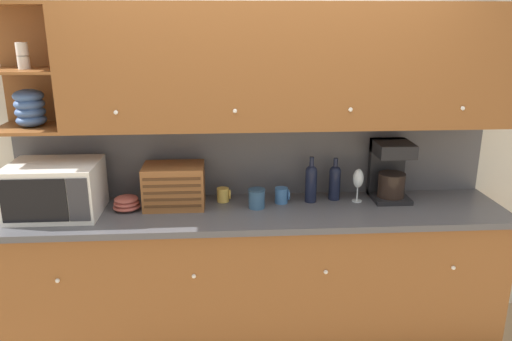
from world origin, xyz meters
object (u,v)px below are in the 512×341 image
(bowl_stack_on_counter, at_px, (126,203))
(bread_box, at_px, (174,186))
(storage_canister, at_px, (256,198))
(wine_bottle, at_px, (311,182))
(mug_blue_second, at_px, (223,195))
(coffee_maker, at_px, (390,170))
(microwave, at_px, (55,189))
(wine_glass, at_px, (358,179))
(second_wine_bottle, at_px, (335,181))
(mug, at_px, (282,195))

(bowl_stack_on_counter, xyz_separation_m, bread_box, (0.30, 0.05, 0.09))
(storage_canister, bearing_deg, wine_bottle, 13.94)
(bowl_stack_on_counter, xyz_separation_m, storage_canister, (0.83, -0.02, 0.02))
(mug_blue_second, height_order, coffee_maker, coffee_maker)
(storage_canister, bearing_deg, mug_blue_second, 147.92)
(microwave, relative_size, storage_canister, 4.26)
(microwave, distance_m, bowl_stack_on_counter, 0.44)
(mug_blue_second, relative_size, storage_canister, 0.73)
(bread_box, height_order, wine_glass, bread_box)
(second_wine_bottle, height_order, coffee_maker, coffee_maker)
(second_wine_bottle, relative_size, wine_glass, 1.27)
(coffee_maker, bearing_deg, microwave, -176.07)
(bowl_stack_on_counter, xyz_separation_m, wine_glass, (1.51, 0.06, 0.11))
(wine_bottle, distance_m, second_wine_bottle, 0.17)
(bowl_stack_on_counter, distance_m, coffee_maker, 1.75)
(bowl_stack_on_counter, bearing_deg, mug, 3.41)
(bread_box, bearing_deg, bowl_stack_on_counter, -170.97)
(wine_bottle, relative_size, second_wine_bottle, 1.07)
(bread_box, bearing_deg, second_wine_bottle, 3.11)
(wine_glass, relative_size, coffee_maker, 0.57)
(bread_box, height_order, coffee_maker, coffee_maker)
(wine_bottle, height_order, second_wine_bottle, wine_bottle)
(coffee_maker, bearing_deg, second_wine_bottle, 179.99)
(bowl_stack_on_counter, bearing_deg, wine_bottle, 3.46)
(wine_bottle, bearing_deg, bowl_stack_on_counter, -176.54)
(storage_canister, xyz_separation_m, coffee_maker, (0.91, 0.13, 0.14))
(storage_canister, bearing_deg, bread_box, 172.70)
(bowl_stack_on_counter, bearing_deg, mug_blue_second, 10.31)
(mug_blue_second, distance_m, storage_canister, 0.25)
(bowl_stack_on_counter, bearing_deg, second_wine_bottle, 4.43)
(bowl_stack_on_counter, relative_size, wine_glass, 0.77)
(bread_box, height_order, storage_canister, bread_box)
(wine_bottle, bearing_deg, coffee_maker, 3.54)
(bread_box, relative_size, storage_canister, 3.05)
(bread_box, bearing_deg, wine_glass, 0.37)
(microwave, relative_size, mug_blue_second, 5.81)
(mug, bearing_deg, wine_bottle, 3.74)
(bread_box, xyz_separation_m, wine_glass, (1.21, 0.01, 0.01))
(mug_blue_second, xyz_separation_m, mug, (0.39, -0.05, 0.01))
(microwave, bearing_deg, mug, 4.10)
(mug, distance_m, wine_glass, 0.52)
(microwave, xyz_separation_m, bowl_stack_on_counter, (0.42, 0.04, -0.12))
(wine_bottle, bearing_deg, mug_blue_second, 176.05)
(wine_bottle, height_order, coffee_maker, coffee_maker)
(mug_blue_second, relative_size, mug, 0.89)
(mug_blue_second, bearing_deg, second_wine_bottle, -0.51)
(mug, height_order, coffee_maker, coffee_maker)
(bread_box, bearing_deg, mug, 0.95)
(microwave, distance_m, second_wine_bottle, 1.79)
(wine_bottle, xyz_separation_m, second_wine_bottle, (0.17, 0.03, -0.01))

